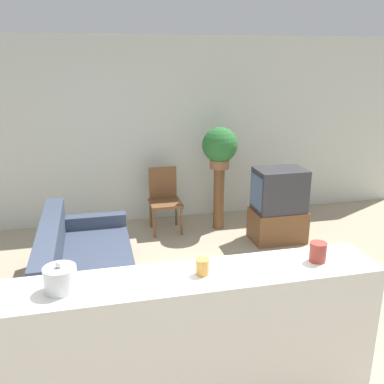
{
  "coord_description": "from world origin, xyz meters",
  "views": [
    {
      "loc": [
        -0.51,
        -2.8,
        2.41
      ],
      "look_at": [
        0.6,
        1.97,
        0.85
      ],
      "focal_mm": 40.0,
      "sensor_mm": 36.0,
      "label": 1
    }
  ],
  "objects_px": {
    "television": "(279,190)",
    "potted_plant": "(220,146)",
    "wooden_chair": "(164,197)",
    "couch": "(85,271)",
    "decorative_bowl": "(60,279)"
  },
  "relations": [
    {
      "from": "couch",
      "to": "decorative_bowl",
      "type": "relative_size",
      "value": 9.76
    },
    {
      "from": "television",
      "to": "decorative_bowl",
      "type": "distance_m",
      "value": 3.74
    },
    {
      "from": "couch",
      "to": "potted_plant",
      "type": "xyz_separation_m",
      "value": [
        1.89,
        1.47,
        0.94
      ]
    },
    {
      "from": "wooden_chair",
      "to": "couch",
      "type": "bearing_deg",
      "value": -125.1
    },
    {
      "from": "television",
      "to": "potted_plant",
      "type": "distance_m",
      "value": 1.02
    },
    {
      "from": "decorative_bowl",
      "to": "potted_plant",
      "type": "bearing_deg",
      "value": 59.07
    },
    {
      "from": "couch",
      "to": "television",
      "type": "xyz_separation_m",
      "value": [
        2.54,
        0.87,
        0.44
      ]
    },
    {
      "from": "wooden_chair",
      "to": "potted_plant",
      "type": "height_order",
      "value": "potted_plant"
    },
    {
      "from": "couch",
      "to": "television",
      "type": "distance_m",
      "value": 2.72
    },
    {
      "from": "wooden_chair",
      "to": "decorative_bowl",
      "type": "relative_size",
      "value": 4.65
    },
    {
      "from": "television",
      "to": "potted_plant",
      "type": "xyz_separation_m",
      "value": [
        -0.65,
        0.6,
        0.5
      ]
    },
    {
      "from": "wooden_chair",
      "to": "potted_plant",
      "type": "bearing_deg",
      "value": -8.97
    },
    {
      "from": "potted_plant",
      "to": "television",
      "type": "bearing_deg",
      "value": -42.62
    },
    {
      "from": "potted_plant",
      "to": "wooden_chair",
      "type": "bearing_deg",
      "value": 171.03
    },
    {
      "from": "potted_plant",
      "to": "decorative_bowl",
      "type": "bearing_deg",
      "value": -120.93
    }
  ]
}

